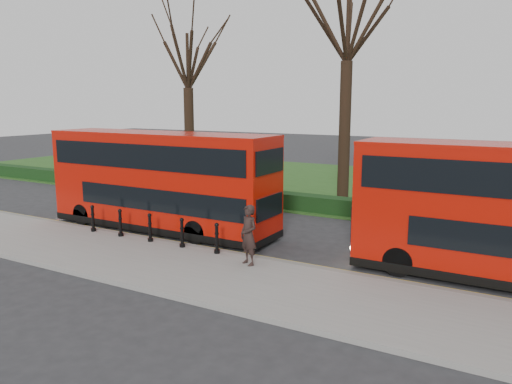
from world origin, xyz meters
The scene contains 12 objects.
ground centered at (0.00, 0.00, 0.00)m, with size 120.00×120.00×0.00m, color #28282B.
pavement centered at (0.00, -3.00, 0.07)m, with size 60.00×4.00×0.15m, color gray.
kerb centered at (0.00, -1.00, 0.07)m, with size 60.00×0.25×0.16m, color slate.
grass_verge centered at (0.00, 15.00, 0.03)m, with size 60.00×18.00×0.06m, color #264E1A.
hedge centered at (0.00, 6.80, 0.40)m, with size 60.00×0.90×0.80m, color black.
yellow_line_outer centered at (0.00, -0.70, 0.01)m, with size 60.00×0.10×0.01m, color yellow.
yellow_line_inner centered at (0.00, -0.50, 0.01)m, with size 60.00×0.10×0.01m, color yellow.
tree_left centered at (-8.00, 10.00, 7.95)m, with size 7.00×7.00×10.95m.
tree_mid centered at (2.00, 10.00, 9.55)m, with size 8.40×8.40×13.12m.
bollard_row centered at (-1.26, -1.35, 0.65)m, with size 6.02×0.15×1.00m.
bus_lead centered at (-2.37, 0.61, 2.00)m, with size 10.00×2.30×3.98m.
pedestrian centered at (3.20, -1.83, 1.10)m, with size 0.69×0.46×1.90m, color black.
Camera 1 is at (10.83, -14.77, 5.18)m, focal length 35.00 mm.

